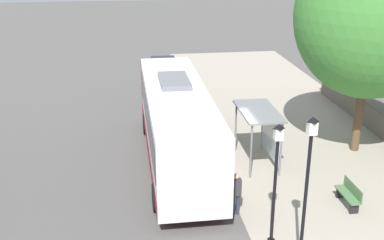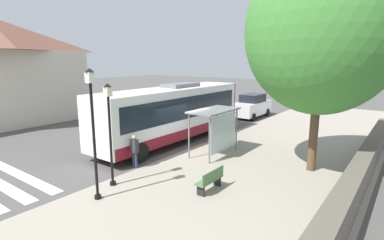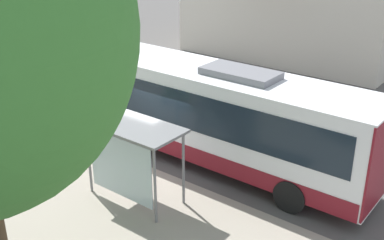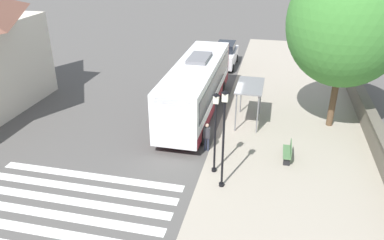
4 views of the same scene
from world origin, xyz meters
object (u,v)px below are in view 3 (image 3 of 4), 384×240
bus_shelter (130,140)px  street_lamp_near (41,77)px  bus (218,114)px  pedestrian (93,120)px  street_lamp_far (10,66)px

bus_shelter → street_lamp_near: 5.91m
bus → bus_shelter: size_ratio=3.68×
bus → pedestrian: size_ratio=6.92×
street_lamp_far → bus_shelter: bearing=-95.6°
bus → street_lamp_far: 8.06m
bus → pedestrian: bus is taller
pedestrian → street_lamp_far: bearing=113.1°
bus → street_lamp_near: bearing=109.6°
bus → street_lamp_far: street_lamp_far is taller
bus_shelter → street_lamp_far: size_ratio=0.64×
street_lamp_near → bus_shelter: bearing=-101.9°
bus → street_lamp_near: street_lamp_near is taller
bus → street_lamp_near: size_ratio=2.69×
street_lamp_near → street_lamp_far: 1.27m
bus_shelter → pedestrian: (1.94, 3.90, -1.06)m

